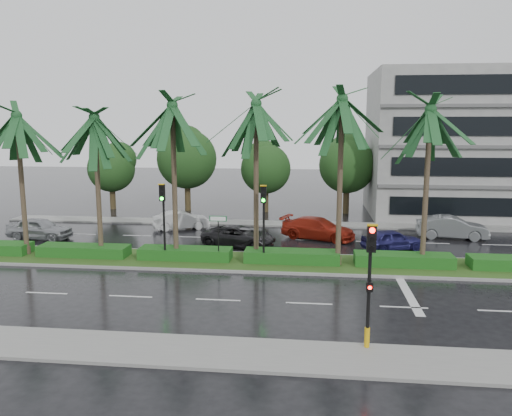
# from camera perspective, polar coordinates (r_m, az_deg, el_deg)

# --- Properties ---
(ground) EXTENTS (120.00, 120.00, 0.00)m
(ground) POSITION_cam_1_polar(r_m,az_deg,el_deg) (27.12, -2.38, -6.85)
(ground) COLOR black
(ground) RESTS_ON ground
(near_sidewalk) EXTENTS (40.00, 2.40, 0.12)m
(near_sidewalk) POSITION_cam_1_polar(r_m,az_deg,el_deg) (17.73, -7.62, -15.93)
(near_sidewalk) COLOR slate
(near_sidewalk) RESTS_ON ground
(far_sidewalk) EXTENTS (40.00, 2.00, 0.12)m
(far_sidewalk) POSITION_cam_1_polar(r_m,az_deg,el_deg) (38.67, 0.33, -1.76)
(far_sidewalk) COLOR slate
(far_sidewalk) RESTS_ON ground
(median) EXTENTS (36.00, 4.00, 0.15)m
(median) POSITION_cam_1_polar(r_m,az_deg,el_deg) (28.05, -2.07, -6.12)
(median) COLOR gray
(median) RESTS_ON ground
(hedge) EXTENTS (35.20, 1.40, 0.60)m
(hedge) POSITION_cam_1_polar(r_m,az_deg,el_deg) (27.95, -2.08, -5.39)
(hedge) COLOR #164413
(hedge) RESTS_ON median
(lane_markings) EXTENTS (34.00, 13.06, 0.01)m
(lane_markings) POSITION_cam_1_polar(r_m,az_deg,el_deg) (26.43, 4.04, -7.30)
(lane_markings) COLOR silver
(lane_markings) RESTS_ON ground
(palm_row) EXTENTS (26.30, 4.20, 9.60)m
(palm_row) POSITION_cam_1_polar(r_m,az_deg,el_deg) (27.23, -4.80, 9.88)
(palm_row) COLOR #3B3422
(palm_row) RESTS_ON median
(signal_near) EXTENTS (0.34, 0.45, 4.36)m
(signal_near) POSITION_cam_1_polar(r_m,az_deg,el_deg) (17.22, 12.85, -8.13)
(signal_near) COLOR black
(signal_near) RESTS_ON near_sidewalk
(signal_median_left) EXTENTS (0.34, 0.42, 4.36)m
(signal_median_left) POSITION_cam_1_polar(r_m,az_deg,el_deg) (27.60, -10.57, -0.32)
(signal_median_left) COLOR black
(signal_median_left) RESTS_ON median
(signal_median_right) EXTENTS (0.34, 0.42, 4.36)m
(signal_median_right) POSITION_cam_1_polar(r_m,az_deg,el_deg) (26.53, 0.87, -0.56)
(signal_median_right) COLOR black
(signal_median_right) RESTS_ON median
(street_sign) EXTENTS (0.95, 0.09, 2.60)m
(street_sign) POSITION_cam_1_polar(r_m,az_deg,el_deg) (27.23, -4.34, -2.19)
(street_sign) COLOR black
(street_sign) RESTS_ON median
(bg_trees) EXTENTS (32.44, 5.26, 7.60)m
(bg_trees) POSITION_cam_1_polar(r_m,az_deg,el_deg) (43.58, 1.40, 5.30)
(bg_trees) COLOR #3A2F1A
(bg_trees) RESTS_ON ground
(building) EXTENTS (16.00, 10.00, 12.00)m
(building) POSITION_cam_1_polar(r_m,az_deg,el_deg) (45.62, 23.12, 6.73)
(building) COLOR gray
(building) RESTS_ON ground
(car_silver) EXTENTS (2.04, 4.43, 1.47)m
(car_silver) POSITION_cam_1_polar(r_m,az_deg,el_deg) (36.52, -23.49, -2.16)
(car_silver) COLOR #93969A
(car_silver) RESTS_ON ground
(car_white) EXTENTS (2.92, 4.31, 1.34)m
(car_white) POSITION_cam_1_polar(r_m,az_deg,el_deg) (37.10, -8.57, -1.39)
(car_white) COLOR beige
(car_white) RESTS_ON ground
(car_darkgrey) EXTENTS (3.15, 5.04, 1.30)m
(car_darkgrey) POSITION_cam_1_polar(r_m,az_deg,el_deg) (31.62, -1.96, -3.24)
(car_darkgrey) COLOR black
(car_darkgrey) RESTS_ON ground
(car_red) EXTENTS (3.62, 5.40, 1.45)m
(car_red) POSITION_cam_1_polar(r_m,az_deg,el_deg) (33.84, 7.10, -2.32)
(car_red) COLOR maroon
(car_red) RESTS_ON ground
(car_blue) EXTENTS (2.81, 4.09, 1.29)m
(car_blue) POSITION_cam_1_polar(r_m,az_deg,el_deg) (31.79, 15.30, -3.52)
(car_blue) COLOR navy
(car_blue) RESTS_ON ground
(car_grey) EXTENTS (2.12, 4.77, 1.52)m
(car_grey) POSITION_cam_1_polar(r_m,az_deg,el_deg) (36.22, 21.48, -2.08)
(car_grey) COLOR slate
(car_grey) RESTS_ON ground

